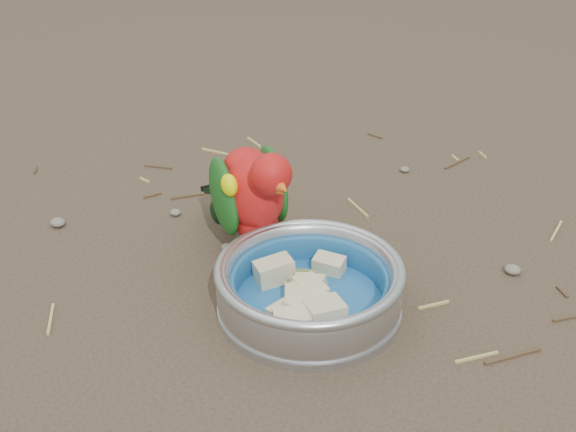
% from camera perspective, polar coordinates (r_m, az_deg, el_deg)
% --- Properties ---
extents(ground, '(60.00, 60.00, 0.00)m').
position_cam_1_polar(ground, '(0.99, -2.99, -3.42)').
color(ground, '#433528').
extents(food_bowl, '(0.21, 0.21, 0.02)m').
position_cam_1_polar(food_bowl, '(0.90, 1.52, -6.40)').
color(food_bowl, '#B2B2BA').
rests_on(food_bowl, ground).
extents(bowl_wall, '(0.21, 0.21, 0.04)m').
position_cam_1_polar(bowl_wall, '(0.89, 1.54, -4.85)').
color(bowl_wall, '#B2B2BA').
rests_on(bowl_wall, food_bowl).
extents(fruit_wedges, '(0.12, 0.12, 0.03)m').
position_cam_1_polar(fruit_wedges, '(0.89, 1.54, -5.22)').
color(fruit_wedges, beige).
rests_on(fruit_wedges, food_bowl).
extents(lory_parrot, '(0.21, 0.18, 0.15)m').
position_cam_1_polar(lory_parrot, '(0.97, -2.47, 1.03)').
color(lory_parrot, red).
rests_on(lory_parrot, ground).
extents(ground_debris, '(0.90, 0.80, 0.01)m').
position_cam_1_polar(ground_debris, '(0.99, -0.79, -3.01)').
color(ground_debris, tan).
rests_on(ground_debris, ground).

